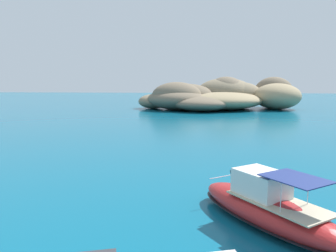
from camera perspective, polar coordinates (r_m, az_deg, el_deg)
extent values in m
ellipsoid|color=#756651|center=(81.39, 10.34, 6.00)|extent=(12.68, 14.04, 7.78)
ellipsoid|color=#9E8966|center=(76.45, 10.03, 4.52)|extent=(25.57, 26.13, 4.12)
ellipsoid|color=#84755B|center=(80.80, 12.60, 5.46)|extent=(14.62, 13.11, 6.46)
ellipsoid|color=#9E8966|center=(79.95, 19.00, 5.08)|extent=(13.49, 15.54, 6.13)
ellipsoid|color=#84755B|center=(82.33, 10.20, 5.89)|extent=(20.24, 20.37, 7.42)
ellipsoid|color=#756651|center=(84.88, 18.39, 5.78)|extent=(12.99, 13.15, 7.73)
ellipsoid|color=#756651|center=(75.31, 1.56, 4.89)|extent=(18.00, 19.85, 4.90)
ellipsoid|color=#84755B|center=(77.82, -2.62, 4.46)|extent=(8.93, 9.90, 3.49)
ellipsoid|color=#756651|center=(73.87, 1.58, 5.43)|extent=(12.40, 10.71, 6.42)
ellipsoid|color=#756651|center=(71.78, 5.88, 4.08)|extent=(17.58, 18.27, 3.33)
ellipsoid|color=#756651|center=(78.65, 3.07, 5.42)|extent=(18.78, 17.38, 6.05)
ellipsoid|color=red|center=(14.93, 17.37, -14.28)|extent=(6.57, 7.56, 1.32)
ellipsoid|color=black|center=(15.05, 17.32, -15.33)|extent=(6.71, 7.71, 0.16)
cube|color=#C6B793|center=(14.38, 19.21, -12.84)|extent=(4.17, 4.58, 0.06)
cube|color=silver|center=(14.80, 16.42, -9.79)|extent=(2.61, 2.71, 1.09)
cube|color=#2D4756|center=(15.51, 13.43, -8.45)|extent=(1.35, 1.12, 0.58)
cylinder|color=silver|center=(16.74, 9.71, -8.94)|extent=(1.31, 1.02, 0.04)
cube|color=navy|center=(13.54, 21.97, -8.73)|extent=(2.86, 2.95, 0.04)
cylinder|color=silver|center=(13.12, 19.61, -12.00)|extent=(0.03, 0.03, 1.24)
cylinder|color=silver|center=(14.35, 23.87, -10.50)|extent=(0.03, 0.03, 1.24)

